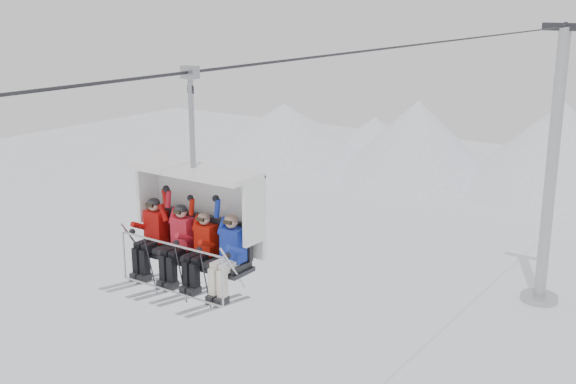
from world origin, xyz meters
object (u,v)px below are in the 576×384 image
Objects in this scene: chairlift_carrier at (200,212)px; skier_far_left at (152,234)px; skier_center_right at (202,248)px; lift_tower_right at (550,188)px; skier_far_right at (229,253)px; skier_center_left at (179,241)px.

skier_far_left is (-0.95, -0.31, -0.51)m from chairlift_carrier.
chairlift_carrier is 2.36× the size of skier_center_right.
skier_far_left is 1.26m from skier_center_right.
skier_far_left is (-0.95, -25.19, 4.43)m from lift_tower_right.
skier_far_right reaches higher than skier_center_right.
skier_far_right is at bearing -18.44° from chairlift_carrier.
skier_center_left is (-0.25, -25.19, 4.42)m from lift_tower_right.
chairlift_carrier is at bearing 161.56° from skier_far_right.
skier_far_right is (0.94, -25.19, 4.43)m from lift_tower_right.
skier_far_left is 1.00× the size of skier_center_right.
skier_far_left reaches higher than skier_center_left.
chairlift_carrier is 2.36× the size of skier_far_left.
skier_far_right is (1.19, 0.00, 0.01)m from skier_center_left.
lift_tower_right is 3.38× the size of chairlift_carrier.
skier_center_right is (0.31, -25.20, 4.40)m from lift_tower_right.
skier_far_right is at bearing 0.81° from skier_center_right.
lift_tower_right is 25.36m from chairlift_carrier.
skier_far_right is at bearing -87.87° from lift_tower_right.
skier_center_right is (0.56, -0.01, -0.02)m from skier_center_left.
skier_far_left is at bearing 179.82° from skier_center_left.
skier_center_right is at bearing -0.41° from skier_far_left.
skier_center_left is 1.19m from skier_far_right.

